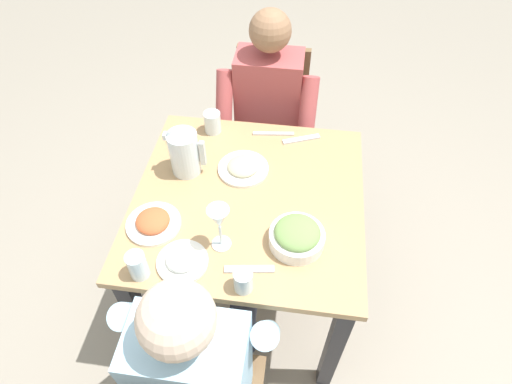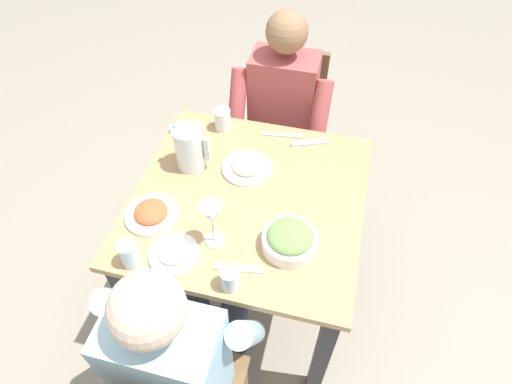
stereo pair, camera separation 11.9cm
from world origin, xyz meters
The scene contains 18 objects.
ground_plane centered at (0.00, 0.00, 0.00)m, with size 8.00×8.00×0.00m, color gray.
dining_table centered at (0.00, 0.00, 0.63)m, with size 0.90×0.90×0.76m.
chair_far centered at (0.00, 0.79, 0.51)m, with size 0.40×0.40×0.89m.
diner_near centered at (-0.06, -0.58, 0.66)m, with size 0.48×0.53×1.19m.
diner_far centered at (0.00, 0.58, 0.66)m, with size 0.48×0.53×1.19m.
water_pitcher centered at (-0.27, 0.11, 0.85)m, with size 0.16×0.12×0.19m.
salad_bowl centered at (0.20, -0.19, 0.80)m, with size 0.20×0.20×0.09m.
plate_beans centered at (-0.04, 0.14, 0.77)m, with size 0.21×0.21×0.04m.
plate_rice_curry centered at (-0.33, -0.19, 0.78)m, with size 0.20×0.20×0.05m.
plate_yoghurt centered at (-0.18, -0.33, 0.78)m, with size 0.18×0.18×0.05m.
water_glass_far_left centered at (-0.22, 0.37, 0.81)m, with size 0.07×0.07×0.10m, color silver.
water_glass_near_right centered at (-0.31, -0.39, 0.81)m, with size 0.06×0.06×0.11m, color silver.
water_glass_center centered at (0.04, -0.40, 0.80)m, with size 0.06×0.06×0.09m, color silver.
wine_glass centered at (-0.06, -0.24, 0.90)m, with size 0.08×0.08×0.20m.
salt_shaker centered at (-0.37, 0.27, 0.79)m, with size 0.03×0.03×0.05m.
fork_near centered at (0.05, -0.33, 0.76)m, with size 0.17×0.03×0.01m, color silver.
knife_near centered at (0.06, 0.38, 0.76)m, with size 0.18×0.02×0.01m, color silver.
fork_far centered at (0.18, 0.36, 0.76)m, with size 0.17×0.03×0.01m, color silver.
Camera 2 is at (0.29, -1.05, 2.02)m, focal length 29.72 mm.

